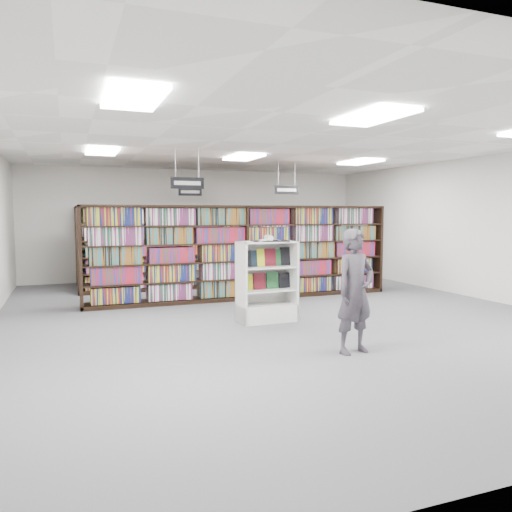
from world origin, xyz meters
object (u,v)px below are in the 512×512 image
object	(u,v)px
open_book	(269,240)
bookshelf_row_near	(244,252)
endcap_display	(266,294)
shopper	(355,291)

from	to	relation	value
open_book	bookshelf_row_near	bearing A→B (deg)	90.42
endcap_display	shopper	world-z (taller)	shopper
endcap_display	open_book	world-z (taller)	open_book
endcap_display	open_book	size ratio (longest dim) A/B	2.08
bookshelf_row_near	open_book	world-z (taller)	bookshelf_row_near
endcap_display	open_book	distance (m)	0.98
open_book	shopper	bearing A→B (deg)	-71.88
bookshelf_row_near	endcap_display	bearing A→B (deg)	-99.62
endcap_display	open_book	bearing A→B (deg)	-72.91
endcap_display	shopper	size ratio (longest dim) A/B	0.84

